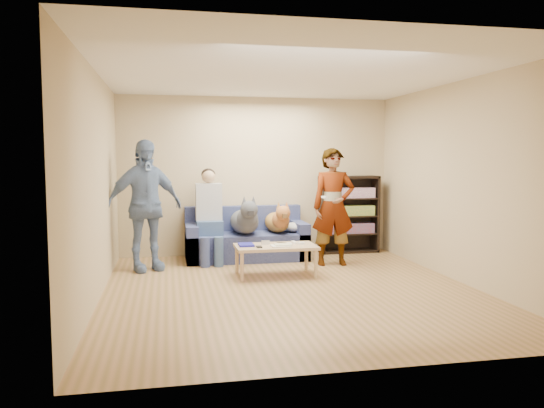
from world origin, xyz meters
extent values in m
plane|color=olive|center=(0.00, 0.00, 0.00)|extent=(5.00, 5.00, 0.00)
plane|color=white|center=(0.00, 0.00, 2.60)|extent=(5.00, 5.00, 0.00)
plane|color=tan|center=(0.00, 2.50, 1.30)|extent=(4.50, 0.00, 4.50)
plane|color=tan|center=(0.00, -2.50, 1.30)|extent=(4.50, 0.00, 4.50)
plane|color=tan|center=(-2.25, 0.00, 1.30)|extent=(0.00, 5.00, 5.00)
plane|color=tan|center=(2.25, 0.00, 1.30)|extent=(0.00, 5.00, 5.00)
ellipsoid|color=#ABABB0|center=(0.54, 1.98, 0.50)|extent=(0.43, 0.36, 0.15)
imported|color=gray|center=(0.97, 1.36, 0.88)|extent=(0.67, 0.47, 1.75)
imported|color=#7488BB|center=(-1.79, 1.50, 0.93)|extent=(1.19, 0.83, 1.87)
cube|color=white|center=(0.77, 1.16, 1.04)|extent=(0.07, 0.13, 0.03)
cube|color=#1B1B97|center=(-0.43, 0.85, 0.43)|extent=(0.20, 0.26, 0.03)
cube|color=silver|center=(0.02, 0.70, 0.43)|extent=(0.26, 0.20, 0.02)
cube|color=#BDB897|center=(0.05, 0.72, 0.44)|extent=(0.22, 0.17, 0.01)
cube|color=#B6B6BB|center=(-0.15, 0.92, 0.45)|extent=(0.11, 0.06, 0.05)
cube|color=white|center=(0.25, 0.90, 0.43)|extent=(0.04, 0.13, 0.03)
cube|color=white|center=(0.33, 0.82, 0.43)|extent=(0.09, 0.06, 0.03)
cylinder|color=white|center=(0.17, 0.78, 0.43)|extent=(0.07, 0.07, 0.02)
cylinder|color=silver|center=(0.17, 0.86, 0.43)|extent=(0.07, 0.07, 0.02)
cylinder|color=orange|center=(-0.05, 0.64, 0.42)|extent=(0.13, 0.06, 0.01)
cylinder|color=black|center=(0.09, 0.98, 0.42)|extent=(0.13, 0.08, 0.01)
cube|color=black|center=(-0.28, 0.68, 0.43)|extent=(0.07, 0.12, 0.02)
cube|color=#515B93|center=(-0.25, 2.05, 0.21)|extent=(1.90, 0.85, 0.42)
cube|color=#515B93|center=(-0.25, 2.38, 0.62)|extent=(1.90, 0.18, 0.40)
cube|color=#515B93|center=(-1.11, 2.05, 0.29)|extent=(0.18, 0.85, 0.58)
cube|color=#515B93|center=(0.61, 2.05, 0.29)|extent=(0.18, 0.85, 0.58)
cube|color=#3E5588|center=(-0.83, 1.97, 0.53)|extent=(0.40, 0.38, 0.22)
cylinder|color=#3B4D82|center=(-0.93, 1.55, 0.21)|extent=(0.14, 0.14, 0.47)
cylinder|color=#3E6188|center=(-0.73, 1.55, 0.21)|extent=(0.14, 0.14, 0.47)
cube|color=#BBBABF|center=(-0.83, 2.07, 0.92)|extent=(0.40, 0.24, 0.58)
sphere|color=tan|center=(-0.83, 2.07, 1.32)|extent=(0.21, 0.21, 0.21)
ellipsoid|color=black|center=(-0.83, 2.10, 1.35)|extent=(0.22, 0.22, 0.19)
ellipsoid|color=#4C5056|center=(-0.29, 1.98, 0.61)|extent=(0.43, 0.90, 0.38)
sphere|color=#45464E|center=(-0.29, 1.66, 0.70)|extent=(0.33, 0.33, 0.33)
sphere|color=#474851|center=(-0.29, 1.48, 0.85)|extent=(0.26, 0.26, 0.26)
cube|color=black|center=(-0.29, 1.36, 0.81)|extent=(0.08, 0.13, 0.08)
cone|color=#4D4F57|center=(-0.36, 1.51, 0.98)|extent=(0.08, 0.08, 0.13)
cone|color=#44464E|center=(-0.22, 1.51, 0.98)|extent=(0.08, 0.08, 0.13)
cylinder|color=#4D5157|center=(-0.29, 2.41, 0.57)|extent=(0.05, 0.29, 0.17)
ellipsoid|color=#B07635|center=(0.25, 2.04, 0.58)|extent=(0.36, 0.76, 0.32)
sphere|color=#AB6334|center=(0.25, 1.74, 0.65)|extent=(0.27, 0.27, 0.27)
sphere|color=#C4613B|center=(0.25, 1.58, 0.78)|extent=(0.22, 0.22, 0.22)
cube|color=brown|center=(0.25, 1.47, 0.75)|extent=(0.07, 0.11, 0.06)
cone|color=#AD7035|center=(0.18, 1.61, 0.89)|extent=(0.07, 0.07, 0.11)
cone|color=#BB6539|center=(0.31, 1.61, 0.89)|extent=(0.07, 0.07, 0.11)
cylinder|color=#C06A3A|center=(0.25, 2.43, 0.55)|extent=(0.04, 0.25, 0.14)
cube|color=tan|center=(-0.03, 0.80, 0.40)|extent=(1.10, 0.60, 0.04)
cylinder|color=tan|center=(-0.53, 0.55, 0.19)|extent=(0.05, 0.05, 0.38)
cylinder|color=tan|center=(0.47, 0.55, 0.19)|extent=(0.05, 0.05, 0.38)
cylinder|color=tan|center=(-0.53, 1.05, 0.19)|extent=(0.05, 0.05, 0.38)
cylinder|color=tan|center=(0.47, 1.05, 0.19)|extent=(0.05, 0.05, 0.38)
cube|color=black|center=(1.07, 2.32, 0.65)|extent=(0.04, 0.34, 1.30)
cube|color=black|center=(2.03, 2.32, 0.65)|extent=(0.04, 0.34, 1.30)
cube|color=black|center=(1.55, 2.32, 1.28)|extent=(1.00, 0.34, 0.04)
cube|color=black|center=(1.55, 2.32, 0.02)|extent=(1.00, 0.34, 0.04)
cube|color=black|center=(1.55, 2.48, 0.65)|extent=(1.00, 0.02, 1.30)
cube|color=black|center=(1.55, 2.32, 0.32)|extent=(0.94, 0.32, 0.03)
cube|color=black|center=(1.55, 2.32, 0.62)|extent=(0.94, 0.32, 0.02)
cube|color=black|center=(1.55, 2.32, 0.92)|extent=(0.94, 0.32, 0.02)
cube|color=#B23333|center=(1.55, 2.30, 0.42)|extent=(0.84, 0.24, 0.17)
cube|color=gold|center=(1.55, 2.30, 0.72)|extent=(0.84, 0.24, 0.17)
cube|color=#994C99|center=(1.55, 2.30, 1.02)|extent=(0.84, 0.24, 0.17)
camera|label=1|loc=(-1.47, -6.19, 1.62)|focal=35.00mm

